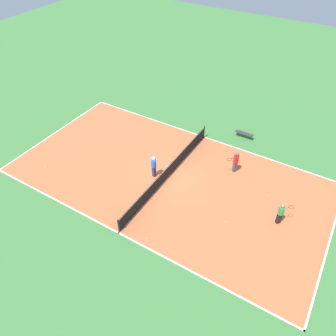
{
  "coord_description": "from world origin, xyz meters",
  "views": [
    {
      "loc": [
        14.59,
        8.84,
        15.84
      ],
      "look_at": [
        0.0,
        0.0,
        0.9
      ],
      "focal_mm": 35.0,
      "sensor_mm": 36.0,
      "label": 1
    }
  ],
  "objects_px": {
    "bench": "(244,134)",
    "tennis_ball_far_baseline": "(267,196)",
    "player_far_green": "(281,212)",
    "player_near_blue": "(154,165)",
    "tennis_ball_left_sideline": "(147,238)",
    "tennis_net": "(168,171)",
    "tennis_ball_near_net": "(46,167)",
    "player_coach_red": "(236,161)",
    "tennis_ball_right_alley": "(226,222)"
  },
  "relations": [
    {
      "from": "tennis_ball_right_alley",
      "to": "tennis_ball_near_net",
      "type": "relative_size",
      "value": 1.0
    },
    {
      "from": "player_coach_red",
      "to": "tennis_ball_near_net",
      "type": "distance_m",
      "value": 13.85
    },
    {
      "from": "tennis_net",
      "to": "tennis_ball_left_sideline",
      "type": "bearing_deg",
      "value": 17.83
    },
    {
      "from": "player_near_blue",
      "to": "tennis_ball_left_sideline",
      "type": "height_order",
      "value": "player_near_blue"
    },
    {
      "from": "bench",
      "to": "player_coach_red",
      "type": "bearing_deg",
      "value": -77.78
    },
    {
      "from": "player_near_blue",
      "to": "tennis_ball_right_alley",
      "type": "relative_size",
      "value": 26.01
    },
    {
      "from": "tennis_ball_far_baseline",
      "to": "tennis_ball_left_sideline",
      "type": "xyz_separation_m",
      "value": [
        7.05,
        -4.98,
        0.0
      ]
    },
    {
      "from": "player_near_blue",
      "to": "tennis_ball_near_net",
      "type": "xyz_separation_m",
      "value": [
        3.32,
        -7.38,
        -0.98
      ]
    },
    {
      "from": "tennis_ball_left_sideline",
      "to": "player_near_blue",
      "type": "bearing_deg",
      "value": -151.64
    },
    {
      "from": "tennis_ball_near_net",
      "to": "player_far_green",
      "type": "bearing_deg",
      "value": 102.93
    },
    {
      "from": "tennis_ball_right_alley",
      "to": "tennis_ball_near_net",
      "type": "xyz_separation_m",
      "value": [
        2.08,
        -13.47,
        0.0
      ]
    },
    {
      "from": "player_far_green",
      "to": "tennis_ball_near_net",
      "type": "distance_m",
      "value": 16.65
    },
    {
      "from": "player_coach_red",
      "to": "tennis_ball_near_net",
      "type": "bearing_deg",
      "value": -26.85
    },
    {
      "from": "tennis_ball_near_net",
      "to": "tennis_net",
      "type": "bearing_deg",
      "value": 114.15
    },
    {
      "from": "player_near_blue",
      "to": "player_coach_red",
      "type": "distance_m",
      "value": 5.8
    },
    {
      "from": "bench",
      "to": "player_near_blue",
      "type": "relative_size",
      "value": 0.83
    },
    {
      "from": "player_coach_red",
      "to": "tennis_ball_left_sideline",
      "type": "xyz_separation_m",
      "value": [
        8.23,
        -2.09,
        -0.95
      ]
    },
    {
      "from": "player_near_blue",
      "to": "player_coach_red",
      "type": "relative_size",
      "value": 1.03
    },
    {
      "from": "player_far_green",
      "to": "tennis_ball_near_net",
      "type": "height_order",
      "value": "player_far_green"
    },
    {
      "from": "tennis_ball_far_baseline",
      "to": "tennis_ball_near_net",
      "type": "height_order",
      "value": "same"
    },
    {
      "from": "tennis_net",
      "to": "bench",
      "type": "distance_m",
      "value": 7.89
    },
    {
      "from": "player_coach_red",
      "to": "tennis_ball_left_sideline",
      "type": "distance_m",
      "value": 8.55
    },
    {
      "from": "tennis_ball_far_baseline",
      "to": "tennis_ball_right_alley",
      "type": "relative_size",
      "value": 1.0
    },
    {
      "from": "player_coach_red",
      "to": "tennis_ball_left_sideline",
      "type": "bearing_deg",
      "value": 19.64
    },
    {
      "from": "tennis_net",
      "to": "tennis_ball_far_baseline",
      "type": "xyz_separation_m",
      "value": [
        -1.86,
        6.65,
        -0.52
      ]
    },
    {
      "from": "player_coach_red",
      "to": "tennis_ball_near_net",
      "type": "height_order",
      "value": "player_coach_red"
    },
    {
      "from": "tennis_ball_far_baseline",
      "to": "tennis_ball_near_net",
      "type": "xyz_separation_m",
      "value": [
        5.58,
        -14.94,
        0.0
      ]
    },
    {
      "from": "bench",
      "to": "tennis_ball_right_alley",
      "type": "bearing_deg",
      "value": -75.35
    },
    {
      "from": "player_far_green",
      "to": "tennis_ball_far_baseline",
      "type": "bearing_deg",
      "value": 80.3
    },
    {
      "from": "tennis_ball_left_sideline",
      "to": "tennis_net",
      "type": "bearing_deg",
      "value": -162.17
    },
    {
      "from": "player_far_green",
      "to": "player_coach_red",
      "type": "distance_m",
      "value": 5.14
    },
    {
      "from": "tennis_ball_far_baseline",
      "to": "player_far_green",
      "type": "bearing_deg",
      "value": 34.04
    },
    {
      "from": "tennis_ball_far_baseline",
      "to": "tennis_net",
      "type": "bearing_deg",
      "value": -74.39
    },
    {
      "from": "tennis_ball_right_alley",
      "to": "bench",
      "type": "bearing_deg",
      "value": -165.35
    },
    {
      "from": "bench",
      "to": "player_near_blue",
      "type": "height_order",
      "value": "player_near_blue"
    },
    {
      "from": "player_far_green",
      "to": "tennis_ball_left_sideline",
      "type": "relative_size",
      "value": 24.12
    },
    {
      "from": "tennis_ball_left_sideline",
      "to": "bench",
      "type": "bearing_deg",
      "value": 174.76
    },
    {
      "from": "player_coach_red",
      "to": "tennis_ball_left_sideline",
      "type": "height_order",
      "value": "player_coach_red"
    },
    {
      "from": "tennis_ball_left_sideline",
      "to": "tennis_ball_near_net",
      "type": "relative_size",
      "value": 1.0
    },
    {
      "from": "tennis_ball_right_alley",
      "to": "player_coach_red",
      "type": "bearing_deg",
      "value": -163.15
    },
    {
      "from": "player_near_blue",
      "to": "tennis_ball_far_baseline",
      "type": "xyz_separation_m",
      "value": [
        -2.25,
        7.57,
        -0.98
      ]
    },
    {
      "from": "bench",
      "to": "tennis_ball_near_net",
      "type": "xyz_separation_m",
      "value": [
        11.08,
        -11.12,
        -0.33
      ]
    },
    {
      "from": "tennis_net",
      "to": "player_coach_red",
      "type": "relative_size",
      "value": 6.61
    },
    {
      "from": "player_near_blue",
      "to": "tennis_ball_right_alley",
      "type": "distance_m",
      "value": 6.3
    },
    {
      "from": "bench",
      "to": "tennis_ball_far_baseline",
      "type": "relative_size",
      "value": 21.65
    },
    {
      "from": "tennis_ball_far_baseline",
      "to": "player_near_blue",
      "type": "bearing_deg",
      "value": -73.41
    },
    {
      "from": "player_far_green",
      "to": "tennis_ball_far_baseline",
      "type": "height_order",
      "value": "player_far_green"
    },
    {
      "from": "player_far_green",
      "to": "tennis_ball_left_sideline",
      "type": "distance_m",
      "value": 8.16
    },
    {
      "from": "tennis_net",
      "to": "tennis_ball_near_net",
      "type": "xyz_separation_m",
      "value": [
        3.72,
        -8.3,
        -0.52
      ]
    },
    {
      "from": "tennis_net",
      "to": "bench",
      "type": "bearing_deg",
      "value": 159.03
    }
  ]
}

